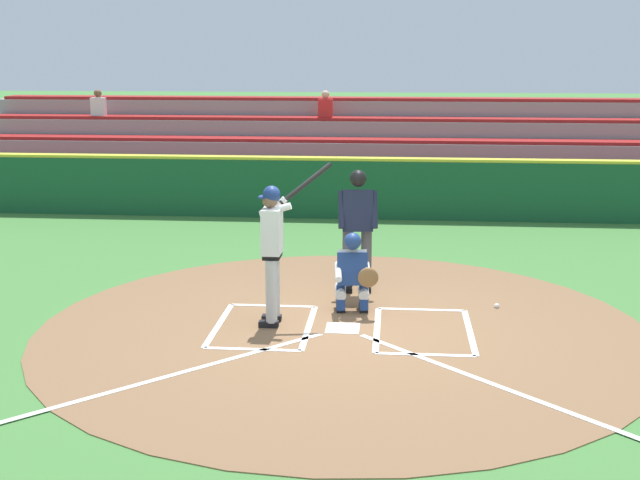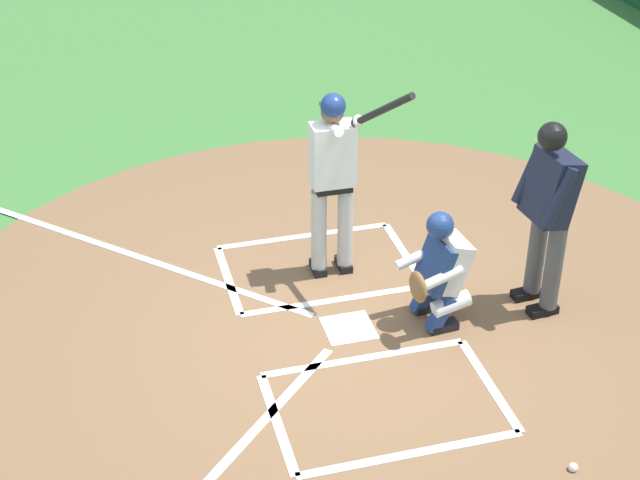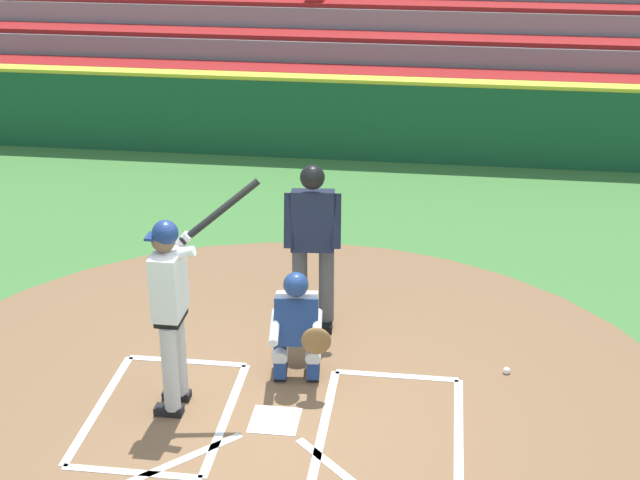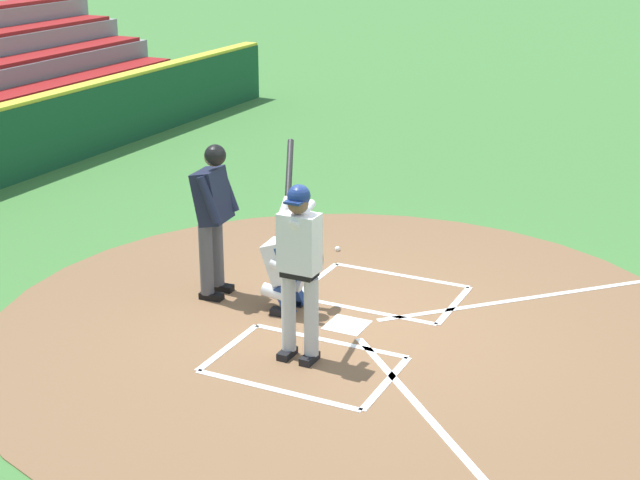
% 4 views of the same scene
% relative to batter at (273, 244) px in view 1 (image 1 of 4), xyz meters
% --- Properties ---
extents(ground_plane, '(120.00, 120.00, 0.00)m').
position_rel_batter_xyz_m(ground_plane, '(-0.93, 0.12, -1.10)').
color(ground_plane, '#427A38').
extents(dirt_circle, '(8.00, 8.00, 0.01)m').
position_rel_batter_xyz_m(dirt_circle, '(-0.93, 0.12, -1.09)').
color(dirt_circle, brown).
rests_on(dirt_circle, ground).
extents(home_plate_and_chalk, '(7.93, 4.91, 0.01)m').
position_rel_batter_xyz_m(home_plate_and_chalk, '(-0.93, 1.00, -1.08)').
color(home_plate_and_chalk, white).
rests_on(home_plate_and_chalk, dirt_circle).
extents(batter, '(0.93, 0.71, 2.13)m').
position_rel_batter_xyz_m(batter, '(0.00, 0.00, 0.00)').
color(batter, '#BCBCBC').
rests_on(batter, ground).
extents(catcher, '(0.63, 0.61, 1.13)m').
position_rel_batter_xyz_m(catcher, '(-1.02, -0.67, -0.51)').
color(catcher, black).
rests_on(catcher, ground).
extents(plate_umpire, '(0.61, 0.45, 1.86)m').
position_rel_batter_xyz_m(plate_umpire, '(-1.03, -1.65, -0.02)').
color(plate_umpire, '#4C4C51').
rests_on(plate_umpire, ground).
extents(baseball, '(0.07, 0.07, 0.07)m').
position_rel_batter_xyz_m(baseball, '(-3.04, -0.98, -1.06)').
color(baseball, white).
rests_on(baseball, ground).
extents(backstop_wall, '(22.00, 0.36, 1.31)m').
position_rel_batter_xyz_m(backstop_wall, '(-0.93, -7.38, -0.45)').
color(backstop_wall, '#19512D').
rests_on(backstop_wall, ground).
extents(bleacher_stand, '(20.00, 4.25, 2.55)m').
position_rel_batter_xyz_m(bleacher_stand, '(-0.92, -10.65, -0.25)').
color(bleacher_stand, gray).
rests_on(bleacher_stand, ground).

